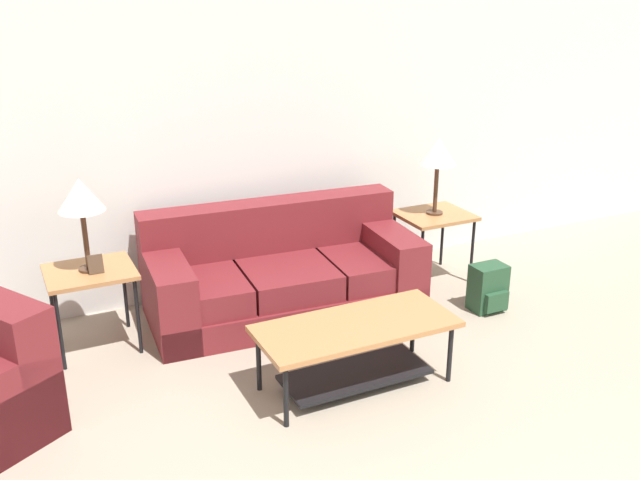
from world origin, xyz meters
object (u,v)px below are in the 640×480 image
(coffee_table, at_px, (356,340))
(table_lamp_right, at_px, (438,153))
(side_table_left, at_px, (90,278))
(backpack, at_px, (488,288))
(couch, at_px, (282,275))
(table_lamp_left, at_px, (80,197))
(side_table_right, at_px, (434,220))

(coffee_table, xyz_separation_m, table_lamp_right, (1.43, 1.24, 0.79))
(side_table_left, bearing_deg, backpack, -13.97)
(couch, distance_m, backpack, 1.62)
(couch, height_order, table_lamp_right, table_lamp_right)
(coffee_table, xyz_separation_m, table_lamp_left, (-1.41, 1.24, 0.79))
(side_table_left, bearing_deg, table_lamp_left, -63.43)
(coffee_table, relative_size, backpack, 3.39)
(couch, relative_size, table_lamp_left, 3.28)
(side_table_right, bearing_deg, table_lamp_right, -116.57)
(coffee_table, relative_size, side_table_left, 2.14)
(coffee_table, xyz_separation_m, backpack, (1.47, 0.53, -0.15))
(coffee_table, distance_m, side_table_right, 1.90)
(couch, relative_size, side_table_left, 3.58)
(side_table_right, distance_m, table_lamp_right, 0.58)
(couch, xyz_separation_m, side_table_right, (1.41, 0.01, 0.24))
(side_table_left, xyz_separation_m, side_table_right, (2.84, 0.00, 0.00))
(table_lamp_right, bearing_deg, table_lamp_left, 180.00)
(couch, height_order, coffee_table, couch)
(table_lamp_left, distance_m, backpack, 3.11)
(coffee_table, height_order, side_table_left, side_table_left)
(couch, distance_m, coffee_table, 1.23)
(side_table_right, distance_m, table_lamp_left, 2.89)
(couch, xyz_separation_m, table_lamp_right, (1.41, 0.01, 0.82))
(side_table_left, xyz_separation_m, table_lamp_right, (2.84, -0.00, 0.58))
(coffee_table, height_order, table_lamp_right, table_lamp_right)
(couch, height_order, side_table_right, couch)
(side_table_right, bearing_deg, coffee_table, -138.89)
(couch, bearing_deg, table_lamp_right, 0.57)
(side_table_left, bearing_deg, coffee_table, -41.44)
(side_table_left, height_order, side_table_right, same)
(side_table_left, distance_m, table_lamp_left, 0.58)
(side_table_left, relative_size, backpack, 1.59)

